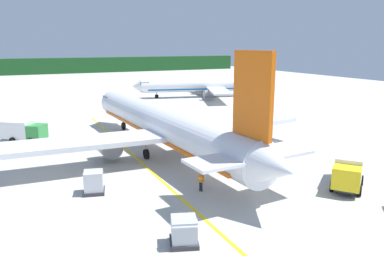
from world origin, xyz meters
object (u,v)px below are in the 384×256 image
(airliner_mid_apron, at_px, (206,85))
(crew_marshaller, at_px, (251,171))
(crew_loader_left, at_px, (201,180))
(service_truck_baggage, at_px, (23,131))
(service_truck_fuel, at_px, (349,170))
(cargo_container_mid, at_px, (94,182))
(cargo_container_near, at_px, (184,231))
(airliner_foreground, at_px, (164,125))

(airliner_mid_apron, height_order, crew_marshaller, airliner_mid_apron)
(crew_loader_left, bearing_deg, service_truck_baggage, 118.27)
(service_truck_fuel, distance_m, cargo_container_mid, 22.18)
(service_truck_baggage, height_order, cargo_container_near, service_truck_baggage)
(crew_loader_left, bearing_deg, crew_marshaller, 3.16)
(airliner_mid_apron, relative_size, crew_loader_left, 20.43)
(airliner_foreground, distance_m, cargo_container_mid, 13.07)
(crew_marshaller, bearing_deg, cargo_container_near, -142.88)
(airliner_foreground, relative_size, service_truck_baggage, 7.24)
(service_truck_baggage, distance_m, cargo_container_mid, 21.48)
(airliner_mid_apron, distance_m, crew_marshaller, 57.08)
(service_truck_baggage, distance_m, cargo_container_near, 32.94)
(service_truck_fuel, xyz_separation_m, service_truck_baggage, (-25.48, 28.97, 0.01))
(cargo_container_mid, bearing_deg, airliner_foreground, 41.34)
(cargo_container_near, bearing_deg, airliner_mid_apron, 61.48)
(airliner_mid_apron, bearing_deg, cargo_container_mid, -126.30)
(service_truck_baggage, bearing_deg, airliner_foreground, -40.71)
(crew_marshaller, bearing_deg, cargo_container_mid, 166.54)
(airliner_mid_apron, distance_m, cargo_container_mid, 61.04)
(cargo_container_mid, xyz_separation_m, crew_loader_left, (8.35, -3.55, 0.01))
(service_truck_fuel, relative_size, service_truck_baggage, 1.07)
(cargo_container_mid, distance_m, crew_marshaller, 14.00)
(airliner_mid_apron, xyz_separation_m, crew_loader_left, (-27.77, -52.72, -1.83))
(airliner_foreground, xyz_separation_m, crew_marshaller, (3.97, -11.74, -2.42))
(cargo_container_near, bearing_deg, airliner_foreground, 72.31)
(airliner_foreground, xyz_separation_m, airliner_mid_apron, (26.47, 40.68, -0.58))
(service_truck_baggage, bearing_deg, crew_marshaller, -52.69)
(crew_loader_left, bearing_deg, airliner_foreground, 83.84)
(service_truck_fuel, height_order, cargo_container_mid, service_truck_fuel)
(service_truck_fuel, bearing_deg, airliner_foreground, 123.70)
(airliner_mid_apron, distance_m, service_truck_fuel, 59.27)
(airliner_foreground, height_order, cargo_container_mid, airliner_foreground)
(cargo_container_mid, distance_m, crew_loader_left, 9.07)
(cargo_container_mid, relative_size, crew_marshaller, 1.28)
(service_truck_fuel, height_order, crew_marshaller, service_truck_fuel)
(service_truck_baggage, relative_size, crew_marshaller, 3.49)
(airliner_foreground, bearing_deg, cargo_container_near, -107.69)
(airliner_foreground, height_order, service_truck_baggage, airliner_foreground)
(airliner_mid_apron, xyz_separation_m, cargo_container_near, (-32.67, -60.12, -1.92))
(service_truck_baggage, bearing_deg, crew_loader_left, -61.73)
(cargo_container_near, relative_size, crew_marshaller, 1.36)
(airliner_foreground, bearing_deg, service_truck_baggage, 139.29)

